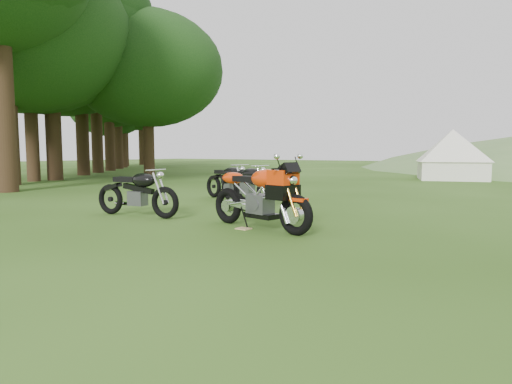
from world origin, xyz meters
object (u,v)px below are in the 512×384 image
Objects in this scene: vintage_moto_c at (228,181)px; tent_left at (452,154)px; vintage_moto_d at (247,182)px; plywood_board at (244,229)px; sport_motorcycle at (259,191)px; vintage_moto_a at (137,191)px.

vintage_moto_c is 13.44m from tent_left.
vintage_moto_c is 1.00× the size of vintage_moto_d.
plywood_board is 16.47m from tent_left.
vintage_moto_d is (0.82, -0.26, 0.00)m from vintage_moto_c.
sport_motorcycle is at bearing -108.38° from tent_left.
plywood_board is 0.12× the size of vintage_moto_c.
sport_motorcycle reaches higher than vintage_moto_d.
vintage_moto_c reaches higher than plywood_board.
vintage_moto_c and vintage_moto_d have the same top height.
tent_left is at bearing 92.06° from vintage_moto_d.
vintage_moto_c is at bearing 175.26° from vintage_moto_d.
tent_left is (3.00, 16.50, 0.72)m from vintage_moto_a.
sport_motorcycle is at bearing -3.62° from vintage_moto_a.
vintage_moto_d is at bearing -118.85° from tent_left.
sport_motorcycle reaches higher than vintage_moto_c.
vintage_moto_a is at bearing -68.37° from vintage_moto_c.
vintage_moto_d reaches higher than vintage_moto_a.
vintage_moto_a is 16.79m from tent_left.
sport_motorcycle reaches higher than plywood_board.
tent_left is at bearing 100.33° from sport_motorcycle.
vintage_moto_a is (-2.65, -0.08, 0.51)m from plywood_board.
tent_left reaches higher than plywood_board.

